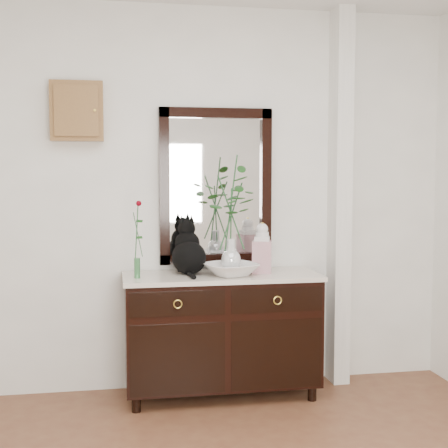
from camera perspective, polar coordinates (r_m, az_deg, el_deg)
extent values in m
cube|color=white|center=(4.43, -2.06, 2.28)|extent=(3.60, 0.04, 2.70)
cube|color=white|center=(4.60, 10.53, 2.30)|extent=(0.12, 0.20, 2.70)
cube|color=black|center=(4.33, -0.23, -9.70)|extent=(1.30, 0.50, 0.82)
cube|color=beige|center=(4.25, -0.24, -4.80)|extent=(1.33, 0.52, 0.03)
cube|color=black|center=(4.42, -0.76, 3.45)|extent=(0.80, 0.06, 1.10)
cube|color=white|center=(4.44, -0.79, 3.46)|extent=(0.66, 0.01, 0.96)
cube|color=brown|center=(4.37, -13.30, 10.01)|extent=(0.35, 0.10, 0.40)
imported|color=white|center=(4.18, 0.64, -4.17)|extent=(0.44, 0.44, 0.08)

